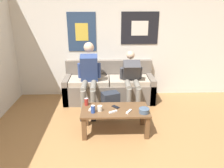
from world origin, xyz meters
TOP-DOWN VIEW (x-y plane):
  - wall_back at (-0.00, 2.83)m, footprint 10.00×0.07m
  - couch at (-0.16, 2.47)m, footprint 1.94×0.73m
  - coffee_table at (-0.09, 1.13)m, footprint 1.10×0.55m
  - person_seated_adult at (-0.57, 2.09)m, footprint 0.47×0.94m
  - person_seated_teen at (0.29, 2.13)m, footprint 0.47×0.98m
  - backpack at (-0.15, 1.74)m, footprint 0.37×0.33m
  - ceramic_bowl at (0.36, 0.99)m, footprint 0.17×0.17m
  - pillar_candle at (-0.34, 1.08)m, footprint 0.08×0.08m
  - drink_can_blue at (-0.44, 1.02)m, footprint 0.07×0.07m
  - drink_can_red at (-0.57, 1.30)m, footprint 0.07×0.07m
  - game_controller_near_left at (0.12, 1.02)m, footprint 0.11×0.14m
  - game_controller_near_right at (-0.48, 1.14)m, footprint 0.08×0.15m
  - game_controller_far_center at (-0.13, 1.02)m, footprint 0.14×0.10m
  - cell_phone at (-0.08, 1.21)m, footprint 0.14×0.14m

SIDE VIEW (x-z plane):
  - backpack at x=-0.15m, z-range -0.01..0.45m
  - couch at x=-0.16m, z-range -0.12..0.72m
  - coffee_table at x=-0.09m, z-range 0.13..0.54m
  - cell_phone at x=-0.08m, z-range 0.41..0.42m
  - game_controller_near_left at x=0.12m, z-range 0.41..0.44m
  - game_controller_near_right at x=-0.48m, z-range 0.41..0.44m
  - game_controller_far_center at x=-0.13m, z-range 0.41..0.44m
  - ceramic_bowl at x=0.36m, z-range 0.42..0.49m
  - pillar_candle at x=-0.34m, z-range 0.41..0.51m
  - drink_can_blue at x=-0.44m, z-range 0.41..0.54m
  - drink_can_red at x=-0.57m, z-range 0.41..0.54m
  - person_seated_teen at x=0.29m, z-range 0.07..1.17m
  - person_seated_adult at x=-0.57m, z-range 0.06..1.38m
  - wall_back at x=0.00m, z-range 0.00..2.55m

